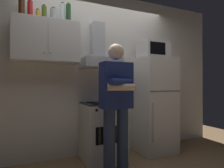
{
  "coord_description": "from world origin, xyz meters",
  "views": [
    {
      "loc": [
        -1.09,
        -2.48,
        1.13
      ],
      "look_at": [
        0.0,
        0.0,
        1.15
      ],
      "focal_mm": 30.8,
      "sensor_mm": 36.0,
      "label": 1
    }
  ],
  "objects_px": {
    "bottle_rum_dark": "(22,8)",
    "bottle_olive_oil": "(44,13)",
    "range_hood": "(100,56)",
    "bottle_canister_steel": "(53,15)",
    "upper_cabinet": "(46,42)",
    "bottle_wine_green": "(68,14)",
    "stove_oven": "(102,131)",
    "bottle_soda_red": "(30,10)",
    "person_standing": "(116,104)",
    "bottle_spice_jar": "(38,15)",
    "cooking_pot": "(113,99)",
    "bottle_vodka_clear": "(63,13)",
    "microwave": "(153,50)",
    "refrigerator": "(154,105)"
  },
  "relations": [
    {
      "from": "bottle_rum_dark",
      "to": "bottle_olive_oil",
      "type": "distance_m",
      "value": 0.29
    },
    {
      "from": "range_hood",
      "to": "bottle_canister_steel",
      "type": "xyz_separation_m",
      "value": [
        -0.71,
        -0.0,
        0.55
      ]
    },
    {
      "from": "upper_cabinet",
      "to": "bottle_rum_dark",
      "type": "xyz_separation_m",
      "value": [
        -0.32,
        0.01,
        0.44
      ]
    },
    {
      "from": "range_hood",
      "to": "bottle_wine_green",
      "type": "relative_size",
      "value": 2.41
    },
    {
      "from": "stove_oven",
      "to": "bottle_soda_red",
      "type": "xyz_separation_m",
      "value": [
        -1.02,
        0.13,
        1.74
      ]
    },
    {
      "from": "bottle_rum_dark",
      "to": "bottle_wine_green",
      "type": "xyz_separation_m",
      "value": [
        0.64,
        0.02,
        0.01
      ]
    },
    {
      "from": "upper_cabinet",
      "to": "person_standing",
      "type": "distance_m",
      "value": 1.35
    },
    {
      "from": "bottle_spice_jar",
      "to": "bottle_soda_red",
      "type": "height_order",
      "value": "bottle_soda_red"
    },
    {
      "from": "stove_oven",
      "to": "person_standing",
      "type": "xyz_separation_m",
      "value": [
        -0.05,
        -0.61,
        0.47
      ]
    },
    {
      "from": "cooking_pot",
      "to": "bottle_olive_oil",
      "type": "bearing_deg",
      "value": 164.77
    },
    {
      "from": "range_hood",
      "to": "bottle_olive_oil",
      "type": "bearing_deg",
      "value": 178.89
    },
    {
      "from": "stove_oven",
      "to": "bottle_soda_red",
      "type": "distance_m",
      "value": 2.02
    },
    {
      "from": "bottle_rum_dark",
      "to": "bottle_soda_red",
      "type": "height_order",
      "value": "bottle_rum_dark"
    },
    {
      "from": "stove_oven",
      "to": "bottle_soda_red",
      "type": "bearing_deg",
      "value": 172.54
    },
    {
      "from": "upper_cabinet",
      "to": "bottle_wine_green",
      "type": "relative_size",
      "value": 2.89
    },
    {
      "from": "bottle_rum_dark",
      "to": "bottle_soda_red",
      "type": "distance_m",
      "value": 0.11
    },
    {
      "from": "stove_oven",
      "to": "bottle_spice_jar",
      "type": "relative_size",
      "value": 5.73
    },
    {
      "from": "bottle_olive_oil",
      "to": "bottle_spice_jar",
      "type": "distance_m",
      "value": 0.09
    },
    {
      "from": "bottle_vodka_clear",
      "to": "bottle_soda_red",
      "type": "height_order",
      "value": "bottle_vodka_clear"
    },
    {
      "from": "cooking_pot",
      "to": "bottle_spice_jar",
      "type": "height_order",
      "value": "bottle_spice_jar"
    },
    {
      "from": "range_hood",
      "to": "stove_oven",
      "type": "bearing_deg",
      "value": -90.0
    },
    {
      "from": "cooking_pot",
      "to": "bottle_vodka_clear",
      "type": "distance_m",
      "value": 1.48
    },
    {
      "from": "range_hood",
      "to": "bottle_vodka_clear",
      "type": "relative_size",
      "value": 2.42
    },
    {
      "from": "bottle_soda_red",
      "to": "bottle_canister_steel",
      "type": "bearing_deg",
      "value": -1.72
    },
    {
      "from": "person_standing",
      "to": "bottle_wine_green",
      "type": "relative_size",
      "value": 5.26
    },
    {
      "from": "person_standing",
      "to": "bottle_canister_steel",
      "type": "bearing_deg",
      "value": 131.97
    },
    {
      "from": "person_standing",
      "to": "bottle_wine_green",
      "type": "xyz_separation_m",
      "value": [
        -0.44,
        0.76,
        1.3
      ]
    },
    {
      "from": "bottle_wine_green",
      "to": "bottle_soda_red",
      "type": "xyz_separation_m",
      "value": [
        -0.53,
        -0.02,
        -0.03
      ]
    },
    {
      "from": "upper_cabinet",
      "to": "bottle_soda_red",
      "type": "bearing_deg",
      "value": 177.96
    },
    {
      "from": "cooking_pot",
      "to": "bottle_soda_red",
      "type": "distance_m",
      "value": 1.71
    },
    {
      "from": "stove_oven",
      "to": "bottle_vodka_clear",
      "type": "relative_size",
      "value": 2.82
    },
    {
      "from": "upper_cabinet",
      "to": "bottle_wine_green",
      "type": "height_order",
      "value": "bottle_wine_green"
    },
    {
      "from": "microwave",
      "to": "bottle_vodka_clear",
      "type": "xyz_separation_m",
      "value": [
        -1.52,
        0.14,
        0.46
      ]
    },
    {
      "from": "stove_oven",
      "to": "refrigerator",
      "type": "height_order",
      "value": "refrigerator"
    },
    {
      "from": "bottle_olive_oil",
      "to": "person_standing",
      "type": "bearing_deg",
      "value": -43.74
    },
    {
      "from": "bottle_canister_steel",
      "to": "bottle_soda_red",
      "type": "bearing_deg",
      "value": 178.28
    },
    {
      "from": "range_hood",
      "to": "bottle_vodka_clear",
      "type": "distance_m",
      "value": 0.83
    },
    {
      "from": "bottle_canister_steel",
      "to": "bottle_vodka_clear",
      "type": "relative_size",
      "value": 0.65
    },
    {
      "from": "bottle_vodka_clear",
      "to": "bottle_spice_jar",
      "type": "bearing_deg",
      "value": -176.3
    },
    {
      "from": "cooking_pot",
      "to": "bottle_wine_green",
      "type": "xyz_separation_m",
      "value": [
        -0.62,
        0.28,
        1.27
      ]
    },
    {
      "from": "cooking_pot",
      "to": "bottle_canister_steel",
      "type": "distance_m",
      "value": 1.49
    },
    {
      "from": "bottle_olive_oil",
      "to": "bottle_soda_red",
      "type": "height_order",
      "value": "bottle_soda_red"
    },
    {
      "from": "bottle_rum_dark",
      "to": "bottle_olive_oil",
      "type": "relative_size",
      "value": 1.28
    },
    {
      "from": "refrigerator",
      "to": "bottle_canister_steel",
      "type": "xyz_separation_m",
      "value": [
        -1.66,
        0.12,
        1.34
      ]
    },
    {
      "from": "bottle_olive_oil",
      "to": "bottle_wine_green",
      "type": "bearing_deg",
      "value": 2.31
    },
    {
      "from": "bottle_wine_green",
      "to": "bottle_vodka_clear",
      "type": "height_order",
      "value": "bottle_wine_green"
    },
    {
      "from": "microwave",
      "to": "bottle_soda_red",
      "type": "bearing_deg",
      "value": 176.68
    },
    {
      "from": "bottle_canister_steel",
      "to": "bottle_rum_dark",
      "type": "bearing_deg",
      "value": 177.95
    },
    {
      "from": "range_hood",
      "to": "refrigerator",
      "type": "xyz_separation_m",
      "value": [
        0.95,
        -0.13,
        -0.8
      ]
    },
    {
      "from": "microwave",
      "to": "cooking_pot",
      "type": "relative_size",
      "value": 1.62
    }
  ]
}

